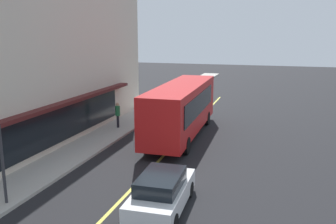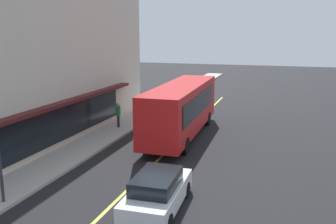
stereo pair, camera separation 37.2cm
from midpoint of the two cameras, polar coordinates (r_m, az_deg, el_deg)
ground at (r=22.51m, az=0.50°, el=-5.22°), size 120.00×120.00×0.00m
sidewalk at (r=24.30m, az=-10.76°, el=-3.93°), size 80.00×2.48×0.15m
lane_centre_stripe at (r=22.51m, az=0.50°, el=-5.21°), size 36.00×0.16×0.01m
bus at (r=23.98m, az=1.77°, el=0.77°), size 11.18×2.81×3.50m
car_white at (r=14.38m, az=-1.75°, el=-12.53°), size 4.37×1.99×1.52m
pedestrian_by_curb at (r=31.56m, az=-3.53°, el=2.00°), size 0.34×0.34×1.65m
pedestrian_mid_block at (r=26.04m, az=-8.35°, el=-0.07°), size 0.34×0.34×1.82m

